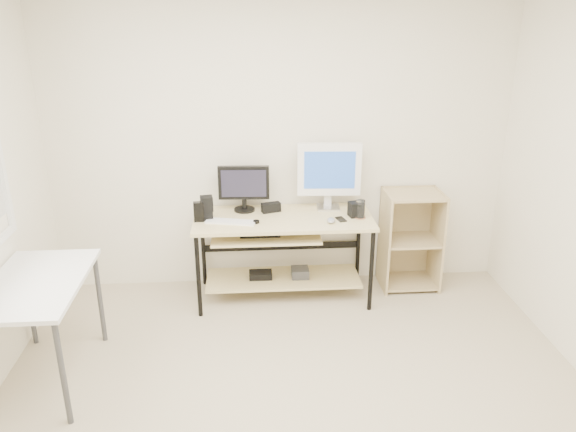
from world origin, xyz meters
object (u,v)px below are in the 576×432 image
(shelf_unit, at_px, (409,238))
(white_imac, at_px, (329,171))
(side_table, at_px, (36,292))
(black_monitor, at_px, (244,185))
(desk, at_px, (280,240))
(audio_controller, at_px, (199,212))

(shelf_unit, distance_m, white_imac, 0.98)
(side_table, height_order, black_monitor, black_monitor)
(side_table, bearing_deg, white_imac, 30.81)
(desk, height_order, white_imac, white_imac)
(audio_controller, bearing_deg, black_monitor, 28.03)
(desk, distance_m, shelf_unit, 1.19)
(white_imac, bearing_deg, audio_controller, -164.85)
(black_monitor, distance_m, audio_controller, 0.46)
(white_imac, xyz_separation_m, audio_controller, (-1.11, -0.23, -0.25))
(audio_controller, bearing_deg, side_table, -137.61)
(side_table, relative_size, audio_controller, 6.01)
(side_table, distance_m, shelf_unit, 3.09)
(black_monitor, bearing_deg, side_table, -135.06)
(side_table, bearing_deg, desk, 32.65)
(audio_controller, bearing_deg, shelf_unit, 3.07)
(white_imac, height_order, audio_controller, white_imac)
(side_table, xyz_separation_m, audio_controller, (0.98, 1.01, 0.16))
(side_table, bearing_deg, shelf_unit, 23.33)
(side_table, height_order, audio_controller, audio_controller)
(desk, xyz_separation_m, white_imac, (0.43, 0.18, 0.55))
(black_monitor, bearing_deg, shelf_unit, 1.83)
(black_monitor, relative_size, audio_controller, 2.62)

